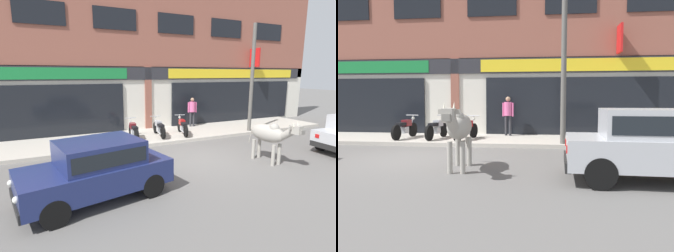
{
  "view_description": "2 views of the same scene",
  "coord_description": "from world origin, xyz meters",
  "views": [
    {
      "loc": [
        -4.89,
        -7.79,
        3.02
      ],
      "look_at": [
        -0.82,
        1.0,
        1.1
      ],
      "focal_mm": 28.0,
      "sensor_mm": 36.0,
      "label": 1
    },
    {
      "loc": [
        3.9,
        -8.63,
        1.67
      ],
      "look_at": [
        2.74,
        1.0,
        0.85
      ],
      "focal_mm": 35.0,
      "sensor_mm": 36.0,
      "label": 2
    }
  ],
  "objects": [
    {
      "name": "sidewalk",
      "position": [
        0.0,
        3.75,
        0.07
      ],
      "size": [
        19.0,
        3.1,
        0.14
      ],
      "primitive_type": "cube",
      "color": "#B7AFA3",
      "rests_on": "ground"
    },
    {
      "name": "shop_building",
      "position": [
        0.0,
        5.56,
        4.46
      ],
      "size": [
        23.0,
        1.4,
        9.35
      ],
      "color": "#8E5142",
      "rests_on": "ground"
    },
    {
      "name": "motorcycle_2",
      "position": [
        0.98,
        3.21,
        0.53
      ],
      "size": [
        0.69,
        1.78,
        0.88
      ],
      "color": "black",
      "rests_on": "sidewalk"
    },
    {
      "name": "pedestrian",
      "position": [
        2.38,
        4.73,
        1.13
      ],
      "size": [
        0.48,
        0.32,
        1.6
      ],
      "color": "#2D2D33",
      "rests_on": "sidewalk"
    },
    {
      "name": "cow",
      "position": [
        1.93,
        -1.33,
        1.01
      ],
      "size": [
        0.6,
        2.15,
        1.61
      ],
      "color": "#9E998E",
      "rests_on": "ground"
    },
    {
      "name": "motorcycle_1",
      "position": [
        -0.2,
        3.36,
        0.53
      ],
      "size": [
        0.54,
        1.81,
        0.88
      ],
      "color": "black",
      "rests_on": "sidewalk"
    },
    {
      "name": "ground_plane",
      "position": [
        0.0,
        0.0,
        0.0
      ],
      "size": [
        90.0,
        90.0,
        0.0
      ],
      "primitive_type": "plane",
      "color": "#605E5B"
    },
    {
      "name": "car_1",
      "position": [
        6.05,
        -1.93,
        0.81
      ],
      "size": [
        3.67,
        1.73,
        1.46
      ],
      "color": "black",
      "rests_on": "ground"
    },
    {
      "name": "motorcycle_0",
      "position": [
        -1.46,
        3.34,
        0.53
      ],
      "size": [
        0.52,
        1.81,
        0.88
      ],
      "color": "black",
      "rests_on": "sidewalk"
    },
    {
      "name": "utility_pole",
      "position": [
        4.5,
        2.5,
        2.79
      ],
      "size": [
        0.18,
        0.18,
        5.29
      ],
      "primitive_type": "cylinder",
      "color": "#595651",
      "rests_on": "sidewalk"
    }
  ]
}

